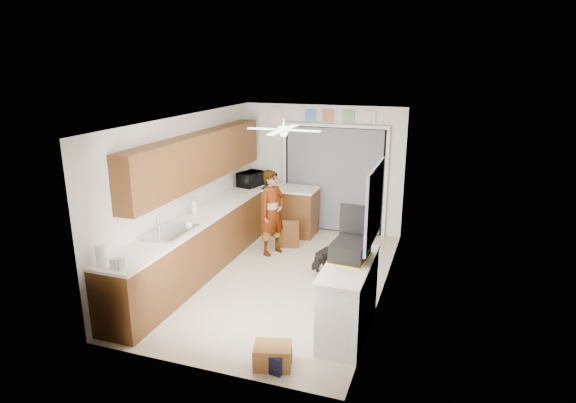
% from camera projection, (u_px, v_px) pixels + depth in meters
% --- Properties ---
extents(floor, '(5.00, 5.00, 0.00)m').
position_uv_depth(floor, '(280.00, 278.00, 7.63)').
color(floor, '#BFB49A').
rests_on(floor, ground).
extents(ceiling, '(5.00, 5.00, 0.00)m').
position_uv_depth(ceiling, '(279.00, 119.00, 6.93)').
color(ceiling, white).
rests_on(ceiling, ground).
extents(wall_back, '(3.20, 0.00, 3.20)m').
position_uv_depth(wall_back, '(322.00, 169.00, 9.55)').
color(wall_back, silver).
rests_on(wall_back, ground).
extents(wall_front, '(3.20, 0.00, 3.20)m').
position_uv_depth(wall_front, '(198.00, 266.00, 5.01)').
color(wall_front, silver).
rests_on(wall_front, ground).
extents(wall_left, '(0.00, 5.00, 5.00)m').
position_uv_depth(wall_left, '(187.00, 193.00, 7.78)').
color(wall_left, silver).
rests_on(wall_left, ground).
extents(wall_right, '(0.00, 5.00, 5.00)m').
position_uv_depth(wall_right, '(386.00, 213.00, 6.78)').
color(wall_right, silver).
rests_on(wall_right, ground).
extents(left_base_cabinets, '(0.60, 4.80, 0.90)m').
position_uv_depth(left_base_cabinets, '(206.00, 242.00, 7.91)').
color(left_base_cabinets, brown).
rests_on(left_base_cabinets, floor).
extents(left_countertop, '(0.62, 4.80, 0.04)m').
position_uv_depth(left_countertop, '(205.00, 214.00, 7.78)').
color(left_countertop, white).
rests_on(left_countertop, left_base_cabinets).
extents(upper_cabinets, '(0.32, 4.00, 0.80)m').
position_uv_depth(upper_cabinets, '(200.00, 158.00, 7.76)').
color(upper_cabinets, brown).
rests_on(upper_cabinets, wall_left).
extents(sink_basin, '(0.50, 0.76, 0.06)m').
position_uv_depth(sink_basin, '(171.00, 232.00, 6.86)').
color(sink_basin, silver).
rests_on(sink_basin, left_countertop).
extents(faucet, '(0.03, 0.03, 0.22)m').
position_uv_depth(faucet, '(159.00, 225.00, 6.89)').
color(faucet, silver).
rests_on(faucet, left_countertop).
extents(peninsula_base, '(1.00, 0.60, 0.90)m').
position_uv_depth(peninsula_base, '(290.00, 212.00, 9.48)').
color(peninsula_base, brown).
rests_on(peninsula_base, floor).
extents(peninsula_top, '(1.04, 0.64, 0.04)m').
position_uv_depth(peninsula_top, '(290.00, 189.00, 9.34)').
color(peninsula_top, white).
rests_on(peninsula_top, peninsula_base).
extents(back_opening_recess, '(2.00, 0.06, 2.10)m').
position_uv_depth(back_opening_recess, '(334.00, 180.00, 9.50)').
color(back_opening_recess, black).
rests_on(back_opening_recess, wall_back).
extents(curtain_panel, '(1.90, 0.03, 2.05)m').
position_uv_depth(curtain_panel, '(333.00, 180.00, 9.46)').
color(curtain_panel, gray).
rests_on(curtain_panel, wall_back).
extents(door_trim_left, '(0.06, 0.04, 2.10)m').
position_uv_depth(door_trim_left, '(285.00, 176.00, 9.79)').
color(door_trim_left, white).
rests_on(door_trim_left, wall_back).
extents(door_trim_right, '(0.06, 0.04, 2.10)m').
position_uv_depth(door_trim_right, '(386.00, 184.00, 9.16)').
color(door_trim_right, white).
rests_on(door_trim_right, wall_back).
extents(door_trim_head, '(2.10, 0.04, 0.06)m').
position_uv_depth(door_trim_head, '(335.00, 126.00, 9.17)').
color(door_trim_head, white).
rests_on(door_trim_head, wall_back).
extents(header_frame_1, '(0.22, 0.02, 0.22)m').
position_uv_depth(header_frame_1, '(310.00, 115.00, 9.31)').
color(header_frame_1, '#468BBC').
rests_on(header_frame_1, wall_back).
extents(header_frame_2, '(0.22, 0.02, 0.22)m').
position_uv_depth(header_frame_2, '(328.00, 116.00, 9.20)').
color(header_frame_2, '#BF6B47').
rests_on(header_frame_2, wall_back).
extents(header_frame_3, '(0.22, 0.02, 0.22)m').
position_uv_depth(header_frame_3, '(349.00, 117.00, 9.07)').
color(header_frame_3, '#6EB266').
rests_on(header_frame_3, wall_back).
extents(header_frame_4, '(0.22, 0.02, 0.22)m').
position_uv_depth(header_frame_4, '(370.00, 117.00, 8.95)').
color(header_frame_4, silver).
rests_on(header_frame_4, wall_back).
extents(route66_sign, '(0.22, 0.02, 0.26)m').
position_uv_depth(route66_sign, '(277.00, 114.00, 9.53)').
color(route66_sign, silver).
rests_on(route66_sign, wall_back).
extents(right_counter_base, '(0.50, 1.40, 0.90)m').
position_uv_depth(right_counter_base, '(349.00, 299.00, 5.99)').
color(right_counter_base, white).
rests_on(right_counter_base, floor).
extents(right_counter_top, '(0.54, 1.44, 0.04)m').
position_uv_depth(right_counter_top, '(349.00, 264.00, 5.87)').
color(right_counter_top, white).
rests_on(right_counter_top, right_counter_base).
extents(abstract_painting, '(0.03, 1.15, 0.95)m').
position_uv_depth(abstract_painting, '(375.00, 204.00, 5.77)').
color(abstract_painting, '#F75BB2').
rests_on(abstract_painting, wall_right).
extents(ceiling_fan, '(1.14, 1.14, 0.24)m').
position_uv_depth(ceiling_fan, '(284.00, 130.00, 7.16)').
color(ceiling_fan, white).
rests_on(ceiling_fan, ceiling).
extents(microwave, '(0.46, 0.58, 0.28)m').
position_uv_depth(microwave, '(251.00, 179.00, 9.43)').
color(microwave, black).
rests_on(microwave, left_countertop).
extents(soap_bottle, '(0.14, 0.14, 0.28)m').
position_uv_depth(soap_bottle, '(194.00, 205.00, 7.72)').
color(soap_bottle, silver).
rests_on(soap_bottle, left_countertop).
extents(cup, '(0.13, 0.13, 0.08)m').
position_uv_depth(cup, '(189.00, 225.00, 7.09)').
color(cup, white).
rests_on(cup, left_countertop).
extents(jar_a, '(0.10, 0.10, 0.14)m').
position_uv_depth(jar_a, '(121.00, 263.00, 5.67)').
color(jar_a, silver).
rests_on(jar_a, left_countertop).
extents(jar_b, '(0.09, 0.09, 0.11)m').
position_uv_depth(jar_b, '(113.00, 263.00, 5.71)').
color(jar_b, silver).
rests_on(jar_b, left_countertop).
extents(paper_towel_roll, '(0.16, 0.16, 0.26)m').
position_uv_depth(paper_towel_roll, '(101.00, 255.00, 5.74)').
color(paper_towel_roll, white).
rests_on(paper_towel_roll, left_countertop).
extents(suitcase, '(0.45, 0.57, 0.23)m').
position_uv_depth(suitcase, '(350.00, 250.00, 5.95)').
color(suitcase, black).
rests_on(suitcase, right_counter_top).
extents(suitcase_rim, '(0.48, 0.61, 0.02)m').
position_uv_depth(suitcase_rim, '(350.00, 258.00, 5.98)').
color(suitcase_rim, yellow).
rests_on(suitcase_rim, suitcase).
extents(suitcase_lid, '(0.42, 0.06, 0.50)m').
position_uv_depth(suitcase_lid, '(356.00, 224.00, 6.15)').
color(suitcase_lid, black).
rests_on(suitcase_lid, suitcase).
extents(cardboard_box, '(0.49, 0.42, 0.26)m').
position_uv_depth(cardboard_box, '(273.00, 356.00, 5.39)').
color(cardboard_box, '#A56E34').
rests_on(cardboard_box, floor).
extents(navy_crate, '(0.39, 0.35, 0.21)m').
position_uv_depth(navy_crate, '(272.00, 358.00, 5.38)').
color(navy_crate, black).
rests_on(navy_crate, floor).
extents(cabinet_door_panel, '(0.40, 0.24, 0.56)m').
position_uv_depth(cabinet_door_panel, '(288.00, 234.00, 8.71)').
color(cabinet_door_panel, brown).
rests_on(cabinet_door_panel, floor).
extents(man, '(0.56, 0.65, 1.52)m').
position_uv_depth(man, '(272.00, 213.00, 8.40)').
color(man, white).
rests_on(man, floor).
extents(dog, '(0.34, 0.54, 0.39)m').
position_uv_depth(dog, '(325.00, 259.00, 7.86)').
color(dog, black).
rests_on(dog, floor).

